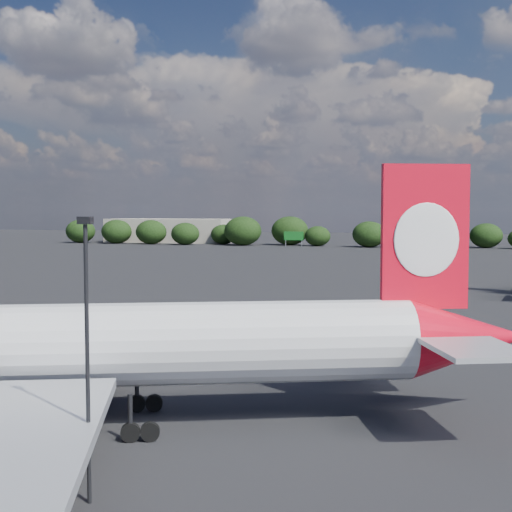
# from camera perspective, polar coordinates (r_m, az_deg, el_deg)

# --- Properties ---
(ground) EXTENTS (500.00, 500.00, 0.00)m
(ground) POSITION_cam_1_polar(r_m,az_deg,el_deg) (99.75, -1.43, -2.69)
(ground) COLOR black
(ground) RESTS_ON ground
(qantas_airliner) EXTENTS (40.07, 38.56, 13.57)m
(qantas_airliner) POSITION_cam_1_polar(r_m,az_deg,el_deg) (37.40, -10.19, -7.17)
(qantas_airliner) COLOR silver
(qantas_airliner) RESTS_ON ground
(apron_lamp_post) EXTENTS (0.55, 0.30, 10.91)m
(apron_lamp_post) POSITION_cam_1_polar(r_m,az_deg,el_deg) (27.70, -13.36, -6.91)
(apron_lamp_post) COLOR black
(apron_lamp_post) RESTS_ON ground
(terminal_building) EXTENTS (42.00, 16.00, 8.00)m
(terminal_building) POSITION_cam_1_polar(r_m,az_deg,el_deg) (245.61, -6.91, 2.04)
(terminal_building) COLOR gray
(terminal_building) RESTS_ON ground
(highway_sign) EXTENTS (6.00, 0.30, 4.50)m
(highway_sign) POSITION_cam_1_polar(r_m,az_deg,el_deg) (216.10, 3.03, 1.60)
(highway_sign) COLOR #13631D
(highway_sign) RESTS_ON ground
(billboard_yellow) EXTENTS (5.00, 0.30, 5.50)m
(billboard_yellow) POSITION_cam_1_polar(r_m,az_deg,el_deg) (217.55, 11.12, 1.75)
(billboard_yellow) COLOR gold
(billboard_yellow) RESTS_ON ground
(horizon_treeline) EXTENTS (207.71, 16.34, 9.16)m
(horizon_treeline) POSITION_cam_1_polar(r_m,az_deg,el_deg) (215.61, 9.60, 1.78)
(horizon_treeline) COLOR black
(horizon_treeline) RESTS_ON ground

